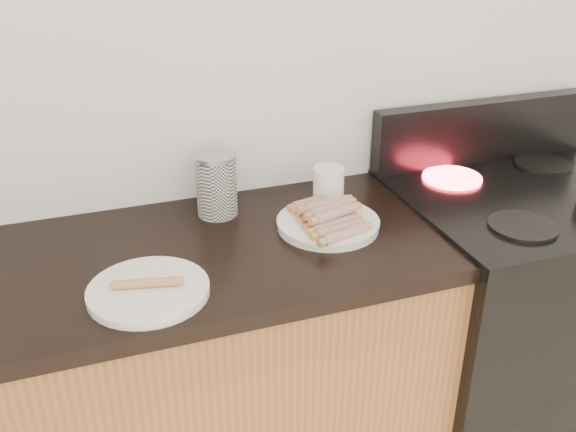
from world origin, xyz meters
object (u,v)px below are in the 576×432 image
object	(u,v)px
side_plate	(148,291)
main_plate	(328,225)
canister	(216,185)
stove	(510,320)
mug	(328,186)

from	to	relation	value
side_plate	main_plate	bearing A→B (deg)	18.01
main_plate	canister	distance (m)	0.32
main_plate	side_plate	bearing A→B (deg)	-161.99
main_plate	canister	xyz separation A→B (m)	(-0.26, 0.18, 0.08)
main_plate	canister	bearing A→B (deg)	145.18
stove	main_plate	size ratio (longest dim) A/B	3.37
mug	stove	bearing A→B (deg)	-15.03
stove	side_plate	world-z (taller)	side_plate
stove	mug	world-z (taller)	mug
stove	mug	size ratio (longest dim) A/B	8.29
canister	mug	bearing A→B (deg)	-7.37
main_plate	mug	world-z (taller)	mug
main_plate	canister	size ratio (longest dim) A/B	1.53
main_plate	mug	xyz separation A→B (m)	(0.06, 0.14, 0.05)
side_plate	mug	size ratio (longest dim) A/B	2.47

